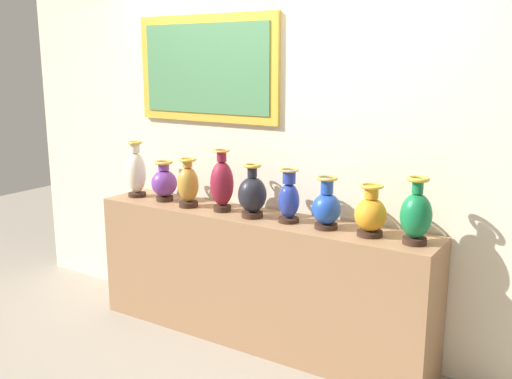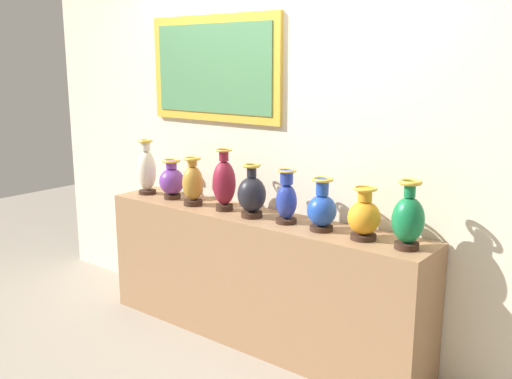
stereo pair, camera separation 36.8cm
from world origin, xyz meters
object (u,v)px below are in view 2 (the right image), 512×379
object	(u,v)px
vase_violet	(172,181)
vase_cobalt	(286,200)
vase_onyx	(251,194)
vase_ochre	(193,183)
vase_sapphire	(322,209)
vase_emerald	(408,219)
vase_amber	(364,217)
vase_burgundy	(224,183)
vase_ivory	(147,170)

from	to	relation	value
vase_violet	vase_cobalt	bearing A→B (deg)	-0.51
vase_onyx	vase_ochre	bearing A→B (deg)	-179.20
vase_violet	vase_sapphire	distance (m)	1.28
vase_onyx	vase_emerald	distance (m)	1.05
vase_sapphire	vase_amber	xyz separation A→B (m)	(0.28, 0.00, -0.00)
vase_burgundy	vase_violet	bearing A→B (deg)	178.42
vase_onyx	vase_amber	size ratio (longest dim) A/B	1.16
vase_ivory	vase_amber	distance (m)	1.82
vase_violet	vase_emerald	size ratio (longest dim) A/B	0.77
vase_cobalt	vase_emerald	bearing A→B (deg)	-0.77
vase_cobalt	vase_emerald	size ratio (longest dim) A/B	0.90
vase_ivory	vase_violet	bearing A→B (deg)	1.26
vase_onyx	vase_burgundy	bearing A→B (deg)	175.13
vase_ivory	vase_amber	world-z (taller)	vase_ivory
vase_ivory	vase_onyx	xyz separation A→B (m)	(1.03, -0.03, -0.03)
vase_burgundy	vase_amber	distance (m)	1.04
vase_onyx	vase_amber	distance (m)	0.79
vase_onyx	vase_cobalt	world-z (taller)	vase_onyx
vase_sapphire	vase_emerald	xyz separation A→B (m)	(0.54, -0.01, 0.03)
vase_ivory	vase_onyx	bearing A→B (deg)	-1.65
vase_burgundy	vase_cobalt	xyz separation A→B (m)	(0.50, 0.01, -0.04)
vase_ochre	vase_burgundy	world-z (taller)	vase_burgundy
vase_ivory	vase_onyx	size ratio (longest dim) A/B	1.19
vase_cobalt	vase_amber	xyz separation A→B (m)	(0.53, -0.00, -0.02)
vase_cobalt	vase_emerald	distance (m)	0.80
vase_ochre	vase_amber	size ratio (longest dim) A/B	1.12
vase_violet	vase_amber	world-z (taller)	vase_amber
vase_onyx	vase_sapphire	size ratio (longest dim) A/B	1.10
vase_ivory	vase_cobalt	xyz separation A→B (m)	(1.29, -0.00, -0.03)
vase_violet	vase_burgundy	xyz separation A→B (m)	(0.52, -0.01, 0.05)
vase_cobalt	vase_emerald	world-z (taller)	vase_emerald
vase_cobalt	vase_sapphire	distance (m)	0.26
vase_cobalt	vase_amber	bearing A→B (deg)	-0.27
vase_violet	vase_ochre	distance (m)	0.26
vase_ochre	vase_emerald	size ratio (longest dim) A/B	0.90
vase_violet	vase_onyx	world-z (taller)	vase_onyx
vase_cobalt	vase_sapphire	bearing A→B (deg)	-0.72
vase_violet	vase_emerald	distance (m)	1.82
vase_violet	vase_burgundy	world-z (taller)	vase_burgundy
vase_cobalt	vase_amber	distance (m)	0.53
vase_violet	vase_onyx	size ratio (longest dim) A/B	0.83
vase_onyx	vase_cobalt	bearing A→B (deg)	5.85
vase_ivory	vase_violet	distance (m)	0.27
vase_burgundy	vase_emerald	distance (m)	1.30
vase_onyx	vase_ivory	bearing A→B (deg)	178.35
vase_ivory	vase_violet	xyz separation A→B (m)	(0.26, 0.01, -0.05)
vase_sapphire	vase_ochre	bearing A→B (deg)	-178.31
vase_ivory	vase_onyx	world-z (taller)	vase_ivory
vase_onyx	vase_violet	bearing A→B (deg)	177.36
vase_cobalt	vase_emerald	xyz separation A→B (m)	(0.80, -0.01, 0.01)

